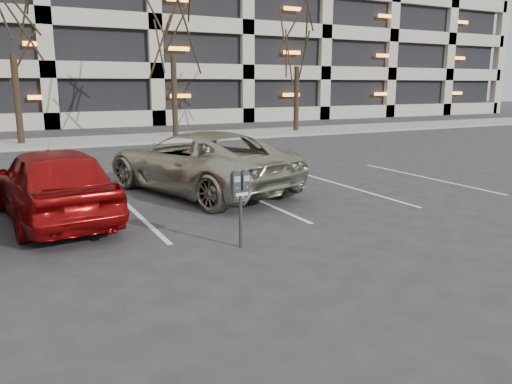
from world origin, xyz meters
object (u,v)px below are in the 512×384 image
object	(u,v)px
suv_silver	(198,162)
car_red	(53,183)
tree_d	(298,24)
parking_meter	(240,190)
tree_c	(171,2)

from	to	relation	value
suv_silver	car_red	distance (m)	3.69
tree_d	suv_silver	world-z (taller)	tree_d
suv_silver	car_red	bearing A→B (deg)	3.30
parking_meter	car_red	distance (m)	4.03
tree_c	parking_meter	world-z (taller)	tree_c
tree_d	suv_silver	bearing A→B (deg)	-129.92
car_red	tree_d	bearing A→B (deg)	-141.61
tree_d	parking_meter	size ratio (longest dim) A/B	6.41
tree_c	suv_silver	size ratio (longest dim) A/B	1.50
tree_d	car_red	xyz separation A→B (m)	(-13.93, -13.80, -5.04)
parking_meter	suv_silver	xyz separation A→B (m)	(0.94, 4.43, -0.20)
parking_meter	car_red	bearing A→B (deg)	125.53
parking_meter	suv_silver	size ratio (longest dim) A/B	0.21
suv_silver	tree_c	bearing A→B (deg)	-122.62
car_red	parking_meter	bearing A→B (deg)	122.49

